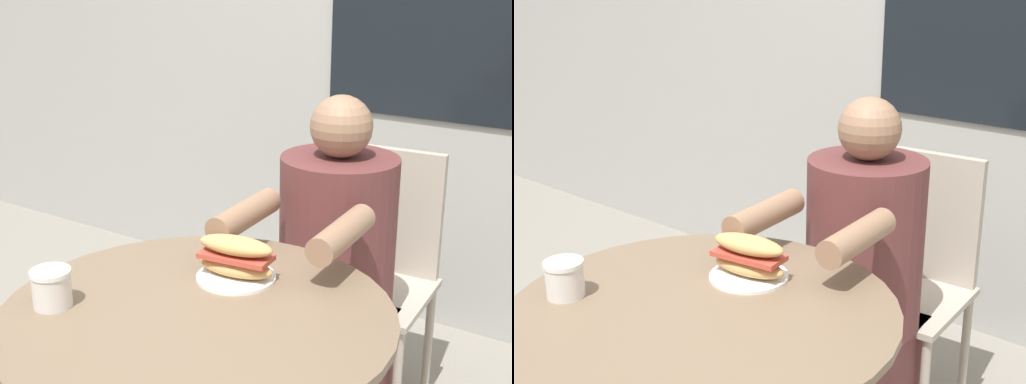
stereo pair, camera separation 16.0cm
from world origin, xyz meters
The scene contains 4 objects.
diner_chair centered at (-0.01, 0.94, 0.52)m, with size 0.41×0.41×0.87m.
seated_diner centered at (0.00, 0.60, 0.48)m, with size 0.37×0.60×1.10m.
sandwich_on_plate centered at (-0.02, 0.17, 0.79)m, with size 0.19×0.18×0.10m.
drink_cup centered at (-0.27, -0.15, 0.79)m, with size 0.09×0.09×0.08m.
Camera 1 is at (0.85, -1.05, 1.44)m, focal length 50.00 mm.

